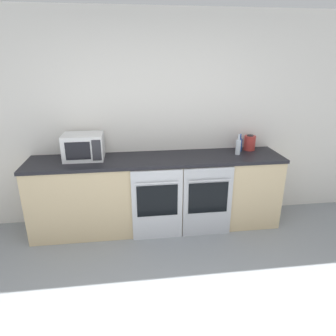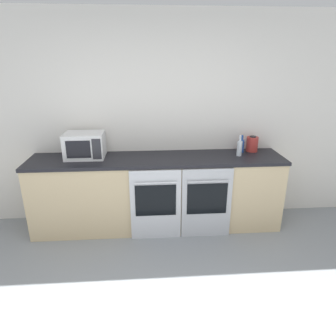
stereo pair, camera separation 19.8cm
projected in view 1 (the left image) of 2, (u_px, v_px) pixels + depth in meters
wall_back at (154, 121)px, 3.77m from camera, size 10.00×0.06×2.60m
counter_back at (158, 192)px, 3.76m from camera, size 3.07×0.61×0.92m
oven_left at (157, 205)px, 3.47m from camera, size 0.59×0.06×0.88m
oven_right at (208, 202)px, 3.54m from camera, size 0.59×0.06×0.88m
microwave at (84, 147)px, 3.51m from camera, size 0.46×0.35×0.30m
bottle_blue at (240, 144)px, 3.83m from camera, size 0.06×0.06×0.22m
bottle_clear at (238, 147)px, 3.69m from camera, size 0.06×0.06×0.26m
kettle at (250, 143)px, 3.88m from camera, size 0.15×0.15×0.20m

